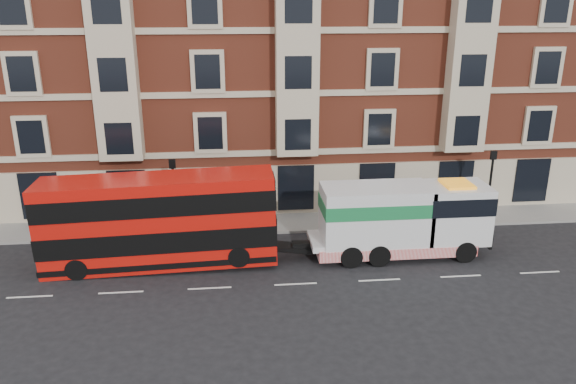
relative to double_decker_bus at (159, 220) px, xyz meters
The scene contains 8 objects.
ground 7.38m from the double_decker_bus, 22.53° to the right, with size 120.00×120.00×0.00m, color black.
sidewalk 8.38m from the double_decker_bus, 36.89° to the left, with size 90.00×3.00×0.15m, color slate.
victorian_terrace 16.08m from the double_decker_bus, 60.64° to the left, with size 45.00×12.00×20.40m.
lamp_post_west 3.57m from the double_decker_bus, 82.97° to the left, with size 0.35×0.15×4.35m.
lamp_post_east 18.77m from the double_decker_bus, 10.84° to the left, with size 0.35×0.15×4.35m.
double_decker_bus is the anchor object (origin of this frame).
tow_truck 12.07m from the double_decker_bus, ahead, with size 9.08×2.68×3.78m.
pedestrian 5.45m from the double_decker_bus, 85.07° to the left, with size 0.63×0.41×1.72m, color black.
Camera 1 is at (-2.68, -23.27, 12.58)m, focal length 35.00 mm.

